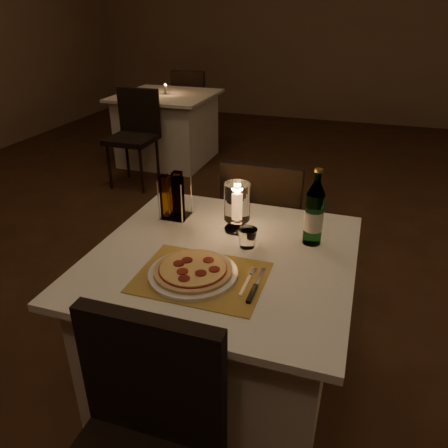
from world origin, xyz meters
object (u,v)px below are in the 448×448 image
(chair_near, at_px, (139,444))
(neighbor_table_left, at_px, (168,128))
(pizza, at_px, (193,270))
(water_bottle, at_px, (314,214))
(main_table, at_px, (223,327))
(plate, at_px, (193,273))
(tumbler, at_px, (247,238))
(hurricane_candle, at_px, (237,203))
(chair_far, at_px, (264,220))

(chair_near, height_order, neighbor_table_left, chair_near)
(pizza, height_order, water_bottle, water_bottle)
(chair_near, bearing_deg, neighbor_table_left, 113.81)
(chair_near, height_order, pizza, chair_near)
(main_table, height_order, plate, plate)
(pizza, bearing_deg, neighbor_table_left, 116.57)
(water_bottle, bearing_deg, pizza, -134.16)
(water_bottle, bearing_deg, tumbler, -154.93)
(hurricane_candle, bearing_deg, plate, -96.66)
(pizza, bearing_deg, main_table, 74.53)
(chair_near, distance_m, plate, 0.57)
(water_bottle, height_order, hurricane_candle, water_bottle)
(hurricane_candle, distance_m, neighbor_table_left, 3.25)
(chair_near, distance_m, chair_far, 1.43)
(chair_far, xyz_separation_m, hurricane_candle, (-0.00, -0.51, 0.32))
(main_table, distance_m, tumbler, 0.42)
(main_table, xyz_separation_m, neighbor_table_left, (-1.63, 2.98, 0.00))
(neighbor_table_left, bearing_deg, pizza, -63.43)
(tumbler, relative_size, hurricane_candle, 0.37)
(pizza, relative_size, tumbler, 3.58)
(hurricane_candle, bearing_deg, chair_near, -89.71)
(pizza, bearing_deg, water_bottle, 45.84)
(tumbler, bearing_deg, plate, -115.53)
(water_bottle, height_order, neighbor_table_left, water_bottle)
(main_table, bearing_deg, hurricane_candle, 91.27)
(plate, xyz_separation_m, water_bottle, (0.37, 0.38, 0.12))
(tumbler, distance_m, water_bottle, 0.28)
(chair_far, height_order, pizza, chair_far)
(chair_far, relative_size, plate, 2.81)
(main_table, xyz_separation_m, hurricane_candle, (-0.00, 0.21, 0.49))
(hurricane_candle, xyz_separation_m, neighbor_table_left, (-1.63, 2.77, -0.49))
(tumbler, height_order, water_bottle, water_bottle)
(chair_near, xyz_separation_m, hurricane_candle, (-0.00, 0.92, 0.32))
(chair_near, xyz_separation_m, neighbor_table_left, (-1.63, 3.70, -0.18))
(plate, distance_m, pizza, 0.02)
(pizza, height_order, tumbler, tumbler)
(plate, xyz_separation_m, pizza, (0.00, -0.00, 0.02))
(chair_far, xyz_separation_m, water_bottle, (0.32, -0.52, 0.32))
(main_table, distance_m, pizza, 0.44)
(chair_near, height_order, plate, chair_near)
(tumbler, relative_size, water_bottle, 0.25)
(chair_near, xyz_separation_m, chair_far, (-0.00, 1.43, 0.00))
(main_table, xyz_separation_m, plate, (-0.05, -0.18, 0.38))
(main_table, bearing_deg, water_bottle, 31.88)
(plate, bearing_deg, chair_near, -84.65)
(chair_far, height_order, tumbler, chair_far)
(tumbler, bearing_deg, water_bottle, 25.07)
(chair_near, bearing_deg, tumbler, 84.55)
(neighbor_table_left, bearing_deg, water_bottle, -55.05)
(chair_far, relative_size, water_bottle, 2.84)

